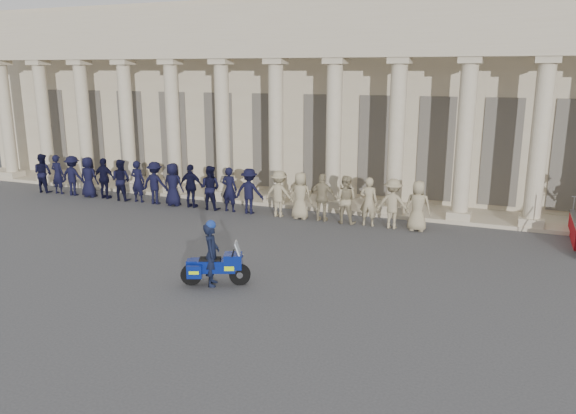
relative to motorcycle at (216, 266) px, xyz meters
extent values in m
plane|color=#3E3E41|center=(-0.91, 1.41, -0.54)|extent=(90.00, 90.00, 0.00)
cube|color=tan|center=(-0.91, 16.41, 3.96)|extent=(40.00, 10.00, 9.00)
cube|color=tan|center=(-0.91, 10.21, -0.46)|extent=(40.00, 2.60, 0.15)
cube|color=tan|center=(-0.91, 9.41, 6.25)|extent=(35.80, 1.00, 1.00)
cube|color=tan|center=(-0.91, 9.41, 7.35)|extent=(35.80, 1.00, 1.20)
cube|color=tan|center=(-17.81, 9.41, -0.24)|extent=(0.90, 0.90, 0.30)
cylinder|color=tan|center=(-17.81, 9.41, 2.71)|extent=(0.64, 0.64, 5.60)
cube|color=tan|center=(-17.81, 9.41, 5.63)|extent=(0.85, 0.85, 0.24)
cube|color=tan|center=(-15.21, 9.41, -0.24)|extent=(0.90, 0.90, 0.30)
cylinder|color=tan|center=(-15.21, 9.41, 2.71)|extent=(0.64, 0.64, 5.60)
cube|color=tan|center=(-15.21, 9.41, 5.63)|extent=(0.85, 0.85, 0.24)
cube|color=tan|center=(-12.61, 9.41, -0.24)|extent=(0.90, 0.90, 0.30)
cylinder|color=tan|center=(-12.61, 9.41, 2.71)|extent=(0.64, 0.64, 5.60)
cube|color=tan|center=(-12.61, 9.41, 5.63)|extent=(0.85, 0.85, 0.24)
cube|color=tan|center=(-10.01, 9.41, -0.24)|extent=(0.90, 0.90, 0.30)
cylinder|color=tan|center=(-10.01, 9.41, 2.71)|extent=(0.64, 0.64, 5.60)
cube|color=tan|center=(-10.01, 9.41, 5.63)|extent=(0.85, 0.85, 0.24)
cube|color=tan|center=(-7.41, 9.41, -0.24)|extent=(0.90, 0.90, 0.30)
cylinder|color=tan|center=(-7.41, 9.41, 2.71)|extent=(0.64, 0.64, 5.60)
cube|color=tan|center=(-7.41, 9.41, 5.63)|extent=(0.85, 0.85, 0.24)
cube|color=tan|center=(-4.81, 9.41, -0.24)|extent=(0.90, 0.90, 0.30)
cylinder|color=tan|center=(-4.81, 9.41, 2.71)|extent=(0.64, 0.64, 5.60)
cube|color=tan|center=(-4.81, 9.41, 5.63)|extent=(0.85, 0.85, 0.24)
cube|color=tan|center=(-2.21, 9.41, -0.24)|extent=(0.90, 0.90, 0.30)
cylinder|color=tan|center=(-2.21, 9.41, 2.71)|extent=(0.64, 0.64, 5.60)
cube|color=tan|center=(-2.21, 9.41, 5.63)|extent=(0.85, 0.85, 0.24)
cube|color=tan|center=(0.39, 9.41, -0.24)|extent=(0.90, 0.90, 0.30)
cylinder|color=tan|center=(0.39, 9.41, 2.71)|extent=(0.64, 0.64, 5.60)
cube|color=tan|center=(0.39, 9.41, 5.63)|extent=(0.85, 0.85, 0.24)
cube|color=tan|center=(2.99, 9.41, -0.24)|extent=(0.90, 0.90, 0.30)
cylinder|color=tan|center=(2.99, 9.41, 2.71)|extent=(0.64, 0.64, 5.60)
cube|color=tan|center=(2.99, 9.41, 5.63)|extent=(0.85, 0.85, 0.24)
cube|color=tan|center=(5.59, 9.41, -0.24)|extent=(0.90, 0.90, 0.30)
cylinder|color=tan|center=(5.59, 9.41, 2.71)|extent=(0.64, 0.64, 5.60)
cube|color=tan|center=(5.59, 9.41, 5.63)|extent=(0.85, 0.85, 0.24)
cube|color=tan|center=(8.19, 9.41, -0.24)|extent=(0.90, 0.90, 0.30)
cylinder|color=tan|center=(8.19, 9.41, 2.71)|extent=(0.64, 0.64, 5.60)
cube|color=tan|center=(8.19, 9.41, 5.63)|extent=(0.85, 0.85, 0.24)
cube|color=black|center=(-16.51, 11.43, 2.01)|extent=(1.30, 0.12, 4.20)
cube|color=black|center=(-13.91, 11.43, 2.01)|extent=(1.30, 0.12, 4.20)
cube|color=black|center=(-11.31, 11.43, 2.01)|extent=(1.30, 0.12, 4.20)
cube|color=black|center=(-8.71, 11.43, 2.01)|extent=(1.30, 0.12, 4.20)
cube|color=black|center=(-6.11, 11.43, 2.01)|extent=(1.30, 0.12, 4.20)
cube|color=black|center=(-3.51, 11.43, 2.01)|extent=(1.30, 0.12, 4.20)
cube|color=black|center=(-0.91, 11.43, 2.01)|extent=(1.30, 0.12, 4.20)
cube|color=black|center=(1.69, 11.43, 2.01)|extent=(1.30, 0.12, 4.20)
cube|color=black|center=(4.29, 11.43, 2.01)|extent=(1.30, 0.12, 4.20)
cube|color=black|center=(6.89, 11.43, 2.01)|extent=(1.30, 0.12, 4.20)
cube|color=black|center=(9.49, 11.43, 2.01)|extent=(1.30, 0.12, 4.20)
imported|color=black|center=(-13.75, 7.56, 0.41)|extent=(0.92, 0.72, 1.89)
imported|color=black|center=(-12.82, 7.56, 0.41)|extent=(0.69, 0.45, 1.89)
imported|color=black|center=(-11.89, 7.56, 0.41)|extent=(1.22, 0.70, 1.89)
imported|color=black|center=(-10.97, 7.56, 0.41)|extent=(0.92, 0.60, 1.89)
imported|color=black|center=(-10.04, 7.56, 0.41)|extent=(1.11, 0.46, 1.89)
imported|color=black|center=(-9.11, 7.56, 0.41)|extent=(0.92, 0.72, 1.89)
imported|color=black|center=(-8.19, 7.56, 0.41)|extent=(0.69, 0.45, 1.89)
imported|color=black|center=(-7.26, 7.56, 0.41)|extent=(1.22, 0.70, 1.89)
imported|color=black|center=(-6.33, 7.56, 0.41)|extent=(0.92, 0.60, 1.89)
imported|color=black|center=(-5.41, 7.56, 0.41)|extent=(1.11, 0.46, 1.89)
imported|color=black|center=(-4.48, 7.56, 0.41)|extent=(0.92, 0.72, 1.89)
imported|color=black|center=(-3.55, 7.56, 0.41)|extent=(0.69, 0.45, 1.89)
imported|color=black|center=(-2.62, 7.56, 0.41)|extent=(1.22, 0.70, 1.89)
imported|color=gray|center=(-1.30, 7.56, 0.41)|extent=(1.22, 0.70, 1.89)
imported|color=gray|center=(-0.37, 7.56, 0.41)|extent=(0.92, 0.60, 1.89)
imported|color=gray|center=(0.56, 7.56, 0.41)|extent=(1.11, 0.46, 1.89)
imported|color=gray|center=(1.48, 7.56, 0.41)|extent=(0.92, 0.72, 1.89)
imported|color=gray|center=(2.41, 7.56, 0.41)|extent=(0.69, 0.45, 1.89)
imported|color=gray|center=(3.34, 7.56, 0.41)|extent=(1.22, 0.70, 1.89)
imported|color=gray|center=(4.26, 7.56, 0.41)|extent=(0.92, 0.60, 1.89)
cube|color=maroon|center=(9.52, 8.44, -0.20)|extent=(0.04, 2.75, 0.68)
cylinder|color=black|center=(0.61, 0.25, -0.24)|extent=(0.60, 0.34, 0.59)
cylinder|color=black|center=(-0.64, -0.27, -0.24)|extent=(0.60, 0.34, 0.59)
cube|color=navy|center=(0.03, 0.01, 0.02)|extent=(1.10, 0.74, 0.34)
cube|color=navy|center=(0.44, 0.18, 0.16)|extent=(0.63, 0.62, 0.40)
cube|color=silver|center=(0.44, 0.18, -0.05)|extent=(0.29, 0.32, 0.11)
cube|color=#B2BFCC|center=(0.58, 0.24, 0.47)|extent=(0.33, 0.45, 0.48)
cube|color=black|center=(-0.14, -0.06, 0.20)|extent=(0.66, 0.51, 0.09)
cube|color=navy|center=(-0.60, -0.25, 0.09)|extent=(0.41, 0.40, 0.20)
cube|color=navy|center=(-0.40, -0.48, -0.05)|extent=(0.45, 0.34, 0.36)
cube|color=#BAED0C|center=(-0.40, -0.48, -0.05)|extent=(0.33, 0.30, 0.09)
cube|color=navy|center=(-0.62, 0.05, -0.05)|extent=(0.45, 0.34, 0.36)
cube|color=#BAED0C|center=(-0.62, 0.05, -0.05)|extent=(0.33, 0.30, 0.09)
cylinder|color=silver|center=(-0.47, 0.04, -0.27)|extent=(0.53, 0.29, 0.09)
cylinder|color=black|center=(0.44, 0.18, 0.38)|extent=(0.27, 0.59, 0.03)
imported|color=black|center=(-0.10, -0.04, 0.35)|extent=(0.64, 0.76, 1.78)
sphere|color=navy|center=(-0.10, -0.04, 1.19)|extent=(0.28, 0.28, 0.28)
camera|label=1|loc=(7.34, -12.85, 5.30)|focal=35.00mm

